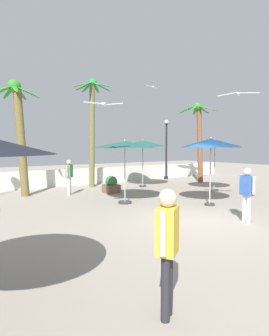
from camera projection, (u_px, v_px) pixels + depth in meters
ground_plane at (194, 218)px, 8.72m from camera, size 56.00×56.00×0.00m
boundary_wall at (76, 177)px, 16.48m from camera, size 25.20×0.30×0.97m
patio_umbrella_1 at (125, 145)px, 10.90m from camera, size 2.71×2.71×2.56m
patio_umbrella_3 at (143, 144)px, 15.59m from camera, size 2.75×2.75×2.70m
patio_umbrella_4 at (215, 144)px, 14.06m from camera, size 2.49×2.49×2.68m
patio_umbrella_5 at (211, 143)px, 10.51m from camera, size 2.35×2.35×2.65m
palm_tree_0 at (19, 126)px, 12.39m from camera, size 2.03×2.14×5.26m
palm_tree_1 at (92, 120)px, 15.48m from camera, size 2.37×2.37×6.10m
palm_tree_2 at (199, 133)px, 17.35m from camera, size 2.63×2.63×5.04m
lamp_post_1 at (166, 148)px, 19.38m from camera, size 0.29×0.29×4.18m
guest_0 at (167, 240)px, 3.56m from camera, size 0.47×0.40×1.72m
guest_1 at (247, 190)px, 8.19m from camera, size 0.29×0.55×1.64m
guest_2 at (69, 174)px, 12.90m from camera, size 0.42×0.42×1.67m
seagull_0 at (238, 94)px, 9.77m from camera, size 0.90×1.23×0.14m
seagull_1 at (103, 104)px, 8.27m from camera, size 1.20×0.43×0.14m
seagull_2 at (152, 87)px, 21.51m from camera, size 1.29×0.56×0.14m
planter at (111, 185)px, 13.66m from camera, size 0.70×0.70×0.85m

